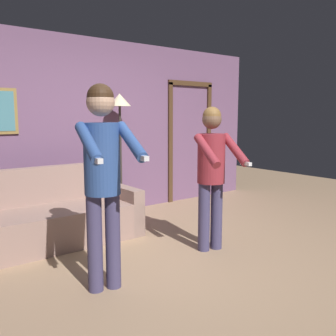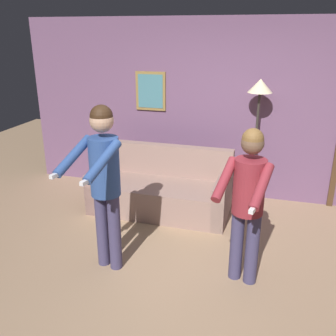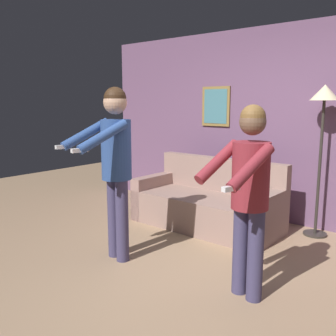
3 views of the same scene
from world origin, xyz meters
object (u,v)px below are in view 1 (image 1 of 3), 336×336
(torchiere_lamp, at_px, (120,115))
(person_standing_left, at_px, (103,167))
(couch, at_px, (57,219))
(person_standing_right, at_px, (212,166))

(torchiere_lamp, distance_m, person_standing_left, 2.48)
(torchiere_lamp, bearing_deg, person_standing_left, -124.00)
(couch, bearing_deg, torchiere_lamp, 24.42)
(couch, height_order, torchiere_lamp, torchiere_lamp)
(torchiere_lamp, relative_size, person_standing_right, 1.14)
(torchiere_lamp, height_order, person_standing_right, torchiere_lamp)
(torchiere_lamp, xyz_separation_m, person_standing_right, (0.04, -1.88, -0.56))
(couch, xyz_separation_m, person_standing_left, (-0.15, -1.47, 0.79))
(person_standing_left, xyz_separation_m, person_standing_right, (1.40, 0.14, -0.12))
(torchiere_lamp, distance_m, person_standing_right, 1.96)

